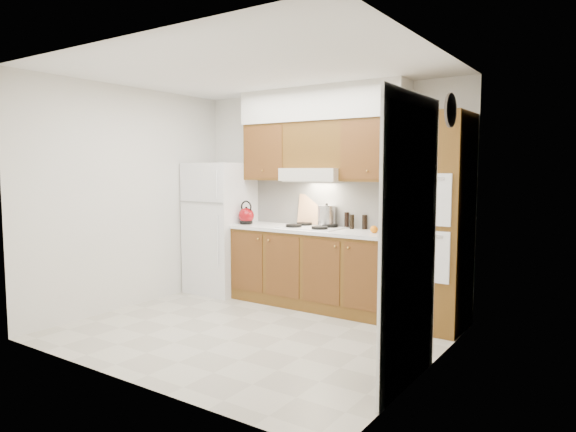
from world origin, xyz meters
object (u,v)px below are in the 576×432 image
object	(u,v)px
fridge	(221,228)
stock_pot	(327,215)
oven_cabinet	(432,222)
kettle	(246,216)

from	to	relation	value
fridge	stock_pot	xyz separation A→B (m)	(1.49, 0.24, 0.22)
fridge	oven_cabinet	xyz separation A→B (m)	(2.85, 0.03, 0.24)
oven_cabinet	stock_pot	world-z (taller)	oven_cabinet
stock_pot	fridge	bearing A→B (deg)	-170.94
fridge	stock_pot	size ratio (longest dim) A/B	7.67
oven_cabinet	kettle	xyz separation A→B (m)	(-2.36, -0.09, -0.05)
kettle	stock_pot	distance (m)	1.05
fridge	kettle	size ratio (longest dim) A/B	8.68
oven_cabinet	kettle	size ratio (longest dim) A/B	11.10
oven_cabinet	stock_pot	bearing A→B (deg)	171.55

